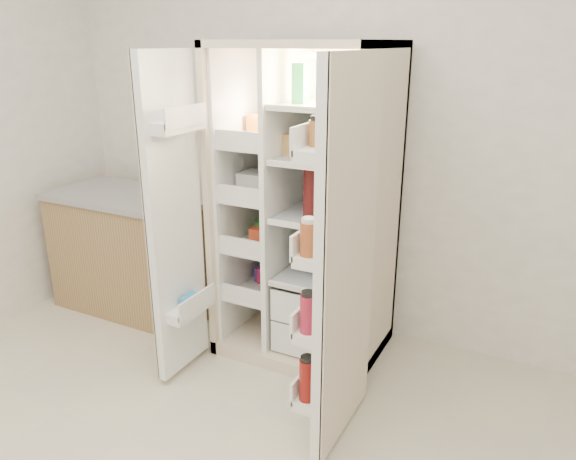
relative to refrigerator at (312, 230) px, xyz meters
The scene contains 5 objects.
wall_back 0.70m from the refrigerator, 83.52° to the left, with size 4.00×0.02×2.70m, color white.
refrigerator is the anchor object (origin of this frame).
freezer_door 0.81m from the refrigerator, 130.48° to the right, with size 0.15×0.40×1.72m.
fridge_door 0.85m from the refrigerator, 56.11° to the right, with size 0.17×0.58×1.72m.
kitchen_counter 1.33m from the refrigerator, behind, with size 1.14×0.61×0.83m.
Camera 1 is at (1.22, -1.10, 1.79)m, focal length 34.00 mm.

